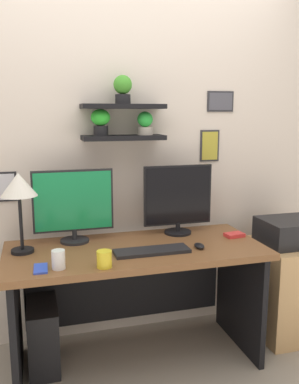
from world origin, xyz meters
TOP-DOWN VIEW (x-y plane):
  - ground_plane at (0.00, 0.00)m, footprint 8.00×8.00m
  - back_wall_assembly at (-0.00, 0.44)m, footprint 4.40×0.24m
  - desk at (0.00, 0.05)m, footprint 1.55×0.68m
  - monitor_left at (-0.34, 0.22)m, footprint 0.50×0.18m
  - monitor_right at (0.34, 0.22)m, footprint 0.47×0.18m
  - keyboard at (0.07, -0.12)m, footprint 0.44×0.14m
  - computer_mouse at (0.36, -0.12)m, footprint 0.06×0.09m
  - desk_lamp at (-0.66, 0.09)m, footprint 0.20×0.20m
  - cell_phone at (-0.56, -0.21)m, footprint 0.07×0.14m
  - coffee_mug at (-0.24, -0.27)m, footprint 0.08×0.08m
  - pen_cup at (-0.47, -0.23)m, footprint 0.07×0.07m
  - scissors_tray at (0.67, 0.04)m, footprint 0.13×0.09m
  - drawer_cabinet at (1.10, 0.05)m, footprint 0.44×0.50m
  - printer at (1.10, 0.05)m, footprint 0.38×0.34m
  - computer_tower_left at (-0.57, 0.11)m, footprint 0.18×0.40m

SIDE VIEW (x-z plane):
  - ground_plane at x=0.00m, z-range 0.00..0.00m
  - computer_tower_left at x=-0.57m, z-range 0.00..0.41m
  - drawer_cabinet at x=1.10m, z-range 0.00..0.66m
  - desk at x=0.00m, z-range 0.16..0.91m
  - printer at x=1.10m, z-range 0.66..0.83m
  - cell_phone at x=-0.56m, z-range 0.75..0.76m
  - keyboard at x=0.07m, z-range 0.75..0.77m
  - scissors_tray at x=0.67m, z-range 0.75..0.77m
  - computer_mouse at x=0.36m, z-range 0.75..0.78m
  - coffee_mug at x=-0.24m, z-range 0.75..0.84m
  - pen_cup at x=-0.47m, z-range 0.75..0.85m
  - monitor_right at x=0.34m, z-range 0.76..1.22m
  - monitor_left at x=-0.34m, z-range 0.76..1.22m
  - desk_lamp at x=-0.66m, z-range 0.89..1.36m
  - back_wall_assembly at x=0.00m, z-range 0.00..2.70m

